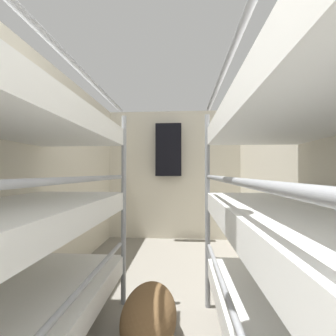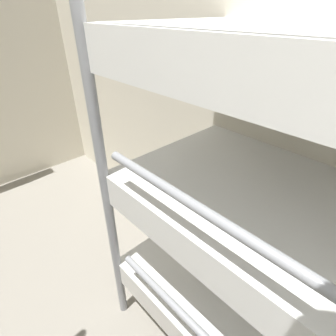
% 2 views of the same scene
% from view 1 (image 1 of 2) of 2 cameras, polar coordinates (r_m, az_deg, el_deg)
% --- Properties ---
extents(wall_left, '(0.06, 4.47, 2.25)m').
position_cam_1_polar(wall_left, '(2.23, -33.15, -1.88)').
color(wall_left, beige).
rests_on(wall_left, ground_plane).
extents(wall_right, '(0.06, 4.47, 2.25)m').
position_cam_1_polar(wall_right, '(2.06, 33.72, -1.95)').
color(wall_right, beige).
rests_on(wall_right, ground_plane).
extents(wall_back, '(2.43, 0.06, 2.25)m').
position_cam_1_polar(wall_back, '(3.99, 1.54, -1.68)').
color(wall_back, beige).
rests_on(wall_back, ground_plane).
extents(bunk_stack_right_near, '(0.80, 1.84, 1.71)m').
position_cam_1_polar(bunk_stack_right_near, '(1.21, 34.40, -12.33)').
color(bunk_stack_right_near, gray).
rests_on(bunk_stack_right_near, ground_plane).
extents(duffel_bag, '(0.37, 0.61, 0.37)m').
position_cam_1_polar(duffel_bag, '(1.83, -4.82, -33.42)').
color(duffel_bag, brown).
rests_on(duffel_bag, ground_plane).
extents(hanging_coat, '(0.44, 0.12, 0.90)m').
position_cam_1_polar(hanging_coat, '(3.87, 0.14, 4.63)').
color(hanging_coat, black).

